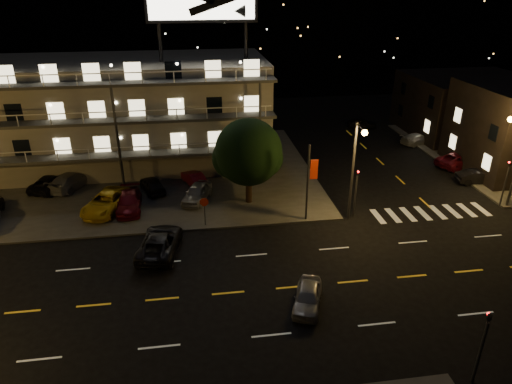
{
  "coord_description": "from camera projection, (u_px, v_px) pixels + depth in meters",
  "views": [
    {
      "loc": [
        -3.62,
        -22.8,
        17.54
      ],
      "look_at": [
        0.91,
        8.0,
        2.99
      ],
      "focal_mm": 32.0,
      "sensor_mm": 36.0,
      "label": 1
    }
  ],
  "objects": [
    {
      "name": "ground",
      "position": [
        260.0,
        290.0,
        28.34
      ],
      "size": [
        140.0,
        140.0,
        0.0
      ],
      "primitive_type": "plane",
      "color": "black",
      "rests_on": "ground"
    },
    {
      "name": "curb_nw",
      "position": [
        87.0,
        177.0,
        44.39
      ],
      "size": [
        44.0,
        24.0,
        0.15
      ],
      "primitive_type": "cube",
      "color": "#363634",
      "rests_on": "ground"
    },
    {
      "name": "curb_ne",
      "position": [
        501.0,
        154.0,
        50.19
      ],
      "size": [
        16.0,
        24.0,
        0.15
      ],
      "primitive_type": "cube",
      "color": "#363634",
      "rests_on": "ground"
    },
    {
      "name": "motel",
      "position": [
        127.0,
        112.0,
        46.17
      ],
      "size": [
        28.0,
        13.8,
        18.1
      ],
      "color": "gray",
      "rests_on": "ground"
    },
    {
      "name": "side_bldg_back",
      "position": [
        466.0,
        105.0,
        55.91
      ],
      "size": [
        14.06,
        12.0,
        7.0
      ],
      "color": "black",
      "rests_on": "ground"
    },
    {
      "name": "hill_backdrop",
      "position": [
        172.0,
        15.0,
        84.31
      ],
      "size": [
        120.0,
        25.0,
        24.0
      ],
      "color": "black",
      "rests_on": "ground"
    },
    {
      "name": "streetlight_nc",
      "position": [
        355.0,
        163.0,
        34.48
      ],
      "size": [
        0.44,
        1.92,
        8.0
      ],
      "color": "#2D2D30",
      "rests_on": "ground"
    },
    {
      "name": "signal_nw",
      "position": [
        356.0,
        188.0,
        36.06
      ],
      "size": [
        0.2,
        0.27,
        4.6
      ],
      "color": "#2D2D30",
      "rests_on": "ground"
    },
    {
      "name": "signal_sw",
      "position": [
        483.0,
        340.0,
        20.83
      ],
      "size": [
        0.2,
        0.27,
        4.6
      ],
      "color": "#2D2D30",
      "rests_on": "ground"
    },
    {
      "name": "signal_ne",
      "position": [
        506.0,
        178.0,
        37.77
      ],
      "size": [
        0.27,
        0.2,
        4.6
      ],
      "color": "#2D2D30",
      "rests_on": "ground"
    },
    {
      "name": "banner_north",
      "position": [
        309.0,
        181.0,
        35.09
      ],
      "size": [
        0.83,
        0.16,
        6.4
      ],
      "color": "#2D2D30",
      "rests_on": "ground"
    },
    {
      "name": "stop_sign",
      "position": [
        204.0,
        207.0,
        34.91
      ],
      "size": [
        0.91,
        0.11,
        2.61
      ],
      "color": "#2D2D30",
      "rests_on": "ground"
    },
    {
      "name": "tree",
      "position": [
        248.0,
        154.0,
        37.48
      ],
      "size": [
        5.81,
        5.6,
        7.32
      ],
      "color": "black",
      "rests_on": "curb_nw"
    },
    {
      "name": "lot_car_2",
      "position": [
        106.0,
        202.0,
        37.5
      ],
      "size": [
        4.12,
        5.96,
        1.51
      ],
      "primitive_type": "imported",
      "rotation": [
        0.0,
        0.0,
        -0.33
      ],
      "color": "gold",
      "rests_on": "curb_nw"
    },
    {
      "name": "lot_car_3",
      "position": [
        129.0,
        202.0,
        37.72
      ],
      "size": [
        2.09,
        4.8,
        1.37
      ],
      "primitive_type": "imported",
      "rotation": [
        0.0,
        0.0,
        0.04
      ],
      "color": "#5D0D19",
      "rests_on": "curb_nw"
    },
    {
      "name": "lot_car_4",
      "position": [
        197.0,
        193.0,
        39.25
      ],
      "size": [
        3.11,
        4.55,
        1.44
      ],
      "primitive_type": "imported",
      "rotation": [
        0.0,
        0.0,
        -0.37
      ],
      "color": "gray",
      "rests_on": "curb_nw"
    },
    {
      "name": "lot_car_6",
      "position": [
        51.0,
        182.0,
        41.43
      ],
      "size": [
        3.57,
        5.18,
        1.32
      ],
      "primitive_type": "imported",
      "rotation": [
        0.0,
        0.0,
        2.82
      ],
      "color": "black",
      "rests_on": "curb_nw"
    },
    {
      "name": "lot_car_7",
      "position": [
        71.0,
        180.0,
        41.64
      ],
      "size": [
        3.95,
        5.43,
        1.46
      ],
      "primitive_type": "imported",
      "rotation": [
        0.0,
        0.0,
        2.71
      ],
      "color": "gray",
      "rests_on": "curb_nw"
    },
    {
      "name": "lot_car_8",
      "position": [
        152.0,
        185.0,
        40.9
      ],
      "size": [
        2.78,
        4.17,
        1.32
      ],
      "primitive_type": "imported",
      "rotation": [
        0.0,
        0.0,
        3.49
      ],
      "color": "black",
      "rests_on": "curb_nw"
    },
    {
      "name": "lot_car_9",
      "position": [
        194.0,
        178.0,
        42.31
      ],
      "size": [
        2.56,
        4.01,
        1.25
      ],
      "primitive_type": "imported",
      "rotation": [
        0.0,
        0.0,
        3.5
      ],
      "color": "#5D0D19",
      "rests_on": "curb_nw"
    },
    {
      "name": "side_car_0",
      "position": [
        478.0,
        177.0,
        42.93
      ],
      "size": [
        4.06,
        1.79,
        1.3
      ],
      "primitive_type": "imported",
      "rotation": [
        0.0,
        0.0,
        1.46
      ],
      "color": "black",
      "rests_on": "ground"
    },
    {
      "name": "side_car_1",
      "position": [
        459.0,
        160.0,
        46.8
      ],
      "size": [
        5.8,
        4.15,
        1.47
      ],
      "primitive_type": "imported",
      "rotation": [
        0.0,
        0.0,
        1.93
      ],
      "color": "#5D0D19",
      "rests_on": "ground"
    },
    {
      "name": "side_car_2",
      "position": [
        417.0,
        139.0,
        53.25
      ],
      "size": [
        4.67,
        3.1,
        1.26
      ],
      "primitive_type": "imported",
      "rotation": [
        0.0,
        0.0,
        1.91
      ],
      "color": "gray",
      "rests_on": "ground"
    },
    {
      "name": "side_car_3",
      "position": [
        362.0,
        123.0,
        59.05
      ],
      "size": [
        3.88,
        1.98,
        1.27
      ],
      "primitive_type": "imported",
      "rotation": [
        0.0,
        0.0,
        1.43
      ],
      "color": "black",
      "rests_on": "ground"
    },
    {
      "name": "road_car_east",
      "position": [
        308.0,
        297.0,
        26.75
      ],
      "size": [
        2.73,
        4.05,
        1.28
      ],
      "primitive_type": "imported",
      "rotation": [
        0.0,
        0.0,
        -0.36
      ],
      "color": "gray",
      "rests_on": "ground"
    },
    {
      "name": "road_car_west",
      "position": [
        160.0,
        242.0,
        32.02
      ],
      "size": [
        3.44,
        5.86,
        1.53
      ],
      "primitive_type": "imported",
      "rotation": [
        0.0,
        0.0,
        2.97
      ],
      "color": "black",
      "rests_on": "ground"
    }
  ]
}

